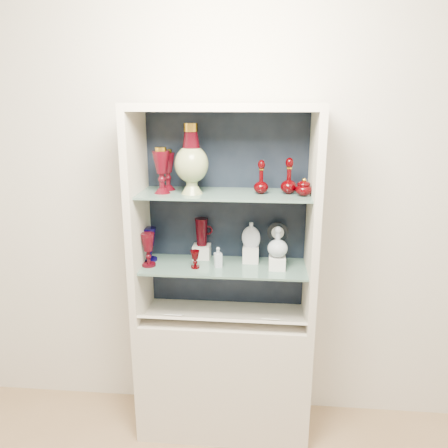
# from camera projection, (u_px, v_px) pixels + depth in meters

# --- Properties ---
(wall_back) EXTENTS (3.50, 0.02, 2.80)m
(wall_back) POSITION_uv_depth(u_px,v_px,m) (227.00, 198.00, 2.57)
(wall_back) COLOR silver
(wall_back) RESTS_ON ground
(cabinet_base) EXTENTS (1.00, 0.40, 0.75)m
(cabinet_base) POSITION_uv_depth(u_px,v_px,m) (224.00, 371.00, 2.64)
(cabinet_base) COLOR beige
(cabinet_base) RESTS_ON ground
(cabinet_back_panel) EXTENTS (0.98, 0.02, 1.15)m
(cabinet_back_panel) POSITION_uv_depth(u_px,v_px,m) (227.00, 211.00, 2.56)
(cabinet_back_panel) COLOR black
(cabinet_back_panel) RESTS_ON cabinet_base
(cabinet_side_left) EXTENTS (0.04, 0.40, 1.15)m
(cabinet_side_left) POSITION_uv_depth(u_px,v_px,m) (138.00, 218.00, 2.42)
(cabinet_side_left) COLOR beige
(cabinet_side_left) RESTS_ON cabinet_base
(cabinet_side_right) EXTENTS (0.04, 0.40, 1.15)m
(cabinet_side_right) POSITION_uv_depth(u_px,v_px,m) (313.00, 222.00, 2.34)
(cabinet_side_right) COLOR beige
(cabinet_side_right) RESTS_ON cabinet_base
(cabinet_top_cap) EXTENTS (1.00, 0.40, 0.04)m
(cabinet_top_cap) POSITION_uv_depth(u_px,v_px,m) (224.00, 107.00, 2.22)
(cabinet_top_cap) COLOR beige
(cabinet_top_cap) RESTS_ON cabinet_side_left
(shelf_lower) EXTENTS (0.92, 0.34, 0.01)m
(shelf_lower) POSITION_uv_depth(u_px,v_px,m) (224.00, 266.00, 2.48)
(shelf_lower) COLOR slate
(shelf_lower) RESTS_ON cabinet_side_left
(shelf_upper) EXTENTS (0.92, 0.34, 0.01)m
(shelf_upper) POSITION_uv_depth(u_px,v_px,m) (224.00, 194.00, 2.36)
(shelf_upper) COLOR slate
(shelf_upper) RESTS_ON cabinet_side_left
(label_ledge) EXTENTS (0.92, 0.17, 0.09)m
(label_ledge) POSITION_uv_depth(u_px,v_px,m) (222.00, 319.00, 2.42)
(label_ledge) COLOR beige
(label_ledge) RESTS_ON cabinet_base
(label_card_0) EXTENTS (0.10, 0.06, 0.03)m
(label_card_0) POSITION_uv_depth(u_px,v_px,m) (271.00, 319.00, 2.40)
(label_card_0) COLOR white
(label_card_0) RESTS_ON label_ledge
(label_card_1) EXTENTS (0.10, 0.06, 0.03)m
(label_card_1) POSITION_uv_depth(u_px,v_px,m) (174.00, 315.00, 2.44)
(label_card_1) COLOR white
(label_card_1) RESTS_ON label_ledge
(pedestal_lamp_left) EXTENTS (0.11, 0.11, 0.25)m
(pedestal_lamp_left) POSITION_uv_depth(u_px,v_px,m) (161.00, 170.00, 2.32)
(pedestal_lamp_left) COLOR #4A0811
(pedestal_lamp_left) RESTS_ON shelf_upper
(pedestal_lamp_right) EXTENTS (0.09, 0.09, 0.23)m
(pedestal_lamp_right) POSITION_uv_depth(u_px,v_px,m) (168.00, 170.00, 2.41)
(pedestal_lamp_right) COLOR #4A0811
(pedestal_lamp_right) RESTS_ON shelf_upper
(enamel_urn) EXTENTS (0.20, 0.20, 0.37)m
(enamel_urn) POSITION_uv_depth(u_px,v_px,m) (191.00, 159.00, 2.29)
(enamel_urn) COLOR #0C4113
(enamel_urn) RESTS_ON shelf_upper
(ruby_decanter_a) EXTENTS (0.10, 0.10, 0.20)m
(ruby_decanter_a) POSITION_uv_depth(u_px,v_px,m) (261.00, 175.00, 2.31)
(ruby_decanter_a) COLOR #390001
(ruby_decanter_a) RESTS_ON shelf_upper
(ruby_decanter_b) EXTENTS (0.10, 0.10, 0.20)m
(ruby_decanter_b) POSITION_uv_depth(u_px,v_px,m) (289.00, 175.00, 2.31)
(ruby_decanter_b) COLOR #390001
(ruby_decanter_b) RESTS_ON shelf_upper
(lidded_bowl) EXTENTS (0.10, 0.10, 0.10)m
(lidded_bowl) POSITION_uv_depth(u_px,v_px,m) (304.00, 187.00, 2.27)
(lidded_bowl) COLOR #390001
(lidded_bowl) RESTS_ON shelf_upper
(cobalt_goblet) EXTENTS (0.09, 0.09, 0.20)m
(cobalt_goblet) POSITION_uv_depth(u_px,v_px,m) (150.00, 244.00, 2.53)
(cobalt_goblet) COLOR #0C053F
(cobalt_goblet) RESTS_ON shelf_lower
(ruby_goblet_tall) EXTENTS (0.10, 0.10, 0.19)m
(ruby_goblet_tall) POSITION_uv_depth(u_px,v_px,m) (148.00, 250.00, 2.44)
(ruby_goblet_tall) COLOR #4A0811
(ruby_goblet_tall) RESTS_ON shelf_lower
(ruby_goblet_small) EXTENTS (0.06, 0.06, 0.10)m
(ruby_goblet_small) POSITION_uv_depth(u_px,v_px,m) (195.00, 259.00, 2.43)
(ruby_goblet_small) COLOR #390001
(ruby_goblet_small) RESTS_ON shelf_lower
(riser_ruby_pitcher) EXTENTS (0.10, 0.10, 0.08)m
(riser_ruby_pitcher) POSITION_uv_depth(u_px,v_px,m) (202.00, 251.00, 2.59)
(riser_ruby_pitcher) COLOR silver
(riser_ruby_pitcher) RESTS_ON shelf_lower
(ruby_pitcher) EXTENTS (0.14, 0.11, 0.16)m
(ruby_pitcher) POSITION_uv_depth(u_px,v_px,m) (202.00, 232.00, 2.55)
(ruby_pitcher) COLOR #4A0811
(ruby_pitcher) RESTS_ON riser_ruby_pitcher
(clear_square_bottle) EXTENTS (0.05, 0.05, 0.12)m
(clear_square_bottle) POSITION_uv_depth(u_px,v_px,m) (218.00, 257.00, 2.44)
(clear_square_bottle) COLOR #9DABB8
(clear_square_bottle) RESTS_ON shelf_lower
(riser_flat_flask) EXTENTS (0.09, 0.09, 0.09)m
(riser_flat_flask) POSITION_uv_depth(u_px,v_px,m) (251.00, 254.00, 2.52)
(riser_flat_flask) COLOR silver
(riser_flat_flask) RESTS_ON shelf_lower
(flat_flask) EXTENTS (0.12, 0.07, 0.15)m
(flat_flask) POSITION_uv_depth(u_px,v_px,m) (251.00, 234.00, 2.49)
(flat_flask) COLOR silver
(flat_flask) RESTS_ON riser_flat_flask
(riser_clear_round_decanter) EXTENTS (0.09, 0.09, 0.07)m
(riser_clear_round_decanter) POSITION_uv_depth(u_px,v_px,m) (277.00, 263.00, 2.42)
(riser_clear_round_decanter) COLOR silver
(riser_clear_round_decanter) RESTS_ON shelf_lower
(clear_round_decanter) EXTENTS (0.12, 0.12, 0.17)m
(clear_round_decanter) POSITION_uv_depth(u_px,v_px,m) (278.00, 243.00, 2.38)
(clear_round_decanter) COLOR #9DABB8
(clear_round_decanter) RESTS_ON riser_clear_round_decanter
(riser_cameo_medallion) EXTENTS (0.08, 0.08, 0.10)m
(riser_cameo_medallion) POSITION_uv_depth(u_px,v_px,m) (277.00, 253.00, 2.53)
(riser_cameo_medallion) COLOR silver
(riser_cameo_medallion) RESTS_ON shelf_lower
(cameo_medallion) EXTENTS (0.12, 0.05, 0.14)m
(cameo_medallion) POSITION_uv_depth(u_px,v_px,m) (278.00, 233.00, 2.49)
(cameo_medallion) COLOR black
(cameo_medallion) RESTS_ON riser_cameo_medallion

